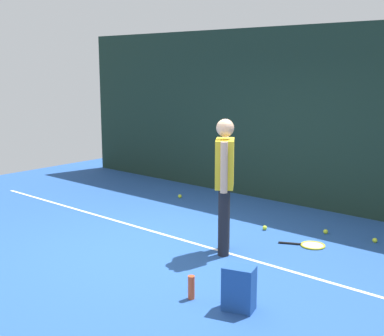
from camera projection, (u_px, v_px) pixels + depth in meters
The scene contains 11 objects.
ground_plane at pixel (172, 247), 6.81m from camera, with size 12.00×12.00×0.00m, color #234C93.
back_fence at pixel (293, 117), 8.75m from camera, with size 10.00×0.10×2.99m, color #192D23.
court_line at pixel (188, 241), 7.04m from camera, with size 9.00×0.05×0.00m, color white.
tennis_player at pixel (225, 178), 6.46m from camera, with size 0.41×0.45×1.70m.
tennis_racket at pixel (311, 245), 6.86m from camera, with size 0.63×0.43×0.03m.
backpack at pixel (240, 289), 5.04m from camera, with size 0.35×0.34×0.44m.
tennis_ball_near_player at pixel (326, 232), 7.36m from camera, with size 0.07×0.07×0.07m, color #CCE033.
tennis_ball_by_fence at pixel (180, 196), 9.37m from camera, with size 0.07×0.07×0.07m, color #CCE033.
tennis_ball_mid_court at pixel (265, 228), 7.53m from camera, with size 0.07×0.07×0.07m, color #CCE033.
tennis_ball_far_left at pixel (375, 240), 6.99m from camera, with size 0.07×0.07×0.07m, color #CCE033.
water_bottle at pixel (191, 287), 5.28m from camera, with size 0.07×0.07×0.25m, color #D84C26.
Camera 1 is at (4.46, -4.72, 2.32)m, focal length 48.77 mm.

